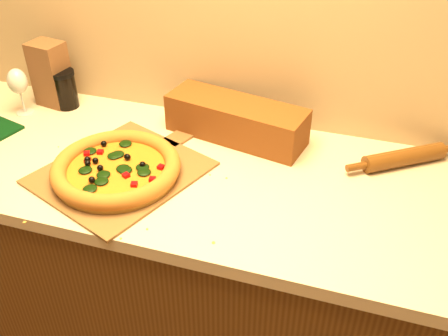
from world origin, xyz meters
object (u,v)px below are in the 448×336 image
(pizza, at_px, (116,168))
(wine_glass, at_px, (18,82))
(dark_jar, at_px, (65,89))
(pizza_peel, at_px, (125,170))
(rolling_pin, at_px, (404,157))

(pizza, relative_size, wine_glass, 2.22)
(wine_glass, distance_m, dark_jar, 0.15)
(pizza_peel, xyz_separation_m, wine_glass, (-0.49, 0.21, 0.11))
(dark_jar, bearing_deg, pizza_peel, -38.26)
(wine_glass, height_order, dark_jar, wine_glass)
(pizza, distance_m, dark_jar, 0.50)
(wine_glass, bearing_deg, rolling_pin, 3.11)
(pizza_peel, bearing_deg, wine_glass, 178.25)
(pizza, xyz_separation_m, dark_jar, (-0.37, 0.33, 0.04))
(rolling_pin, height_order, wine_glass, wine_glass)
(pizza_peel, bearing_deg, rolling_pin, 41.13)
(pizza_peel, height_order, pizza, pizza)
(wine_glass, bearing_deg, dark_jar, 37.05)
(wine_glass, xyz_separation_m, dark_jar, (0.12, 0.09, -0.05))
(pizza_peel, relative_size, dark_jar, 4.62)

